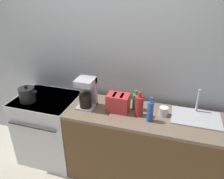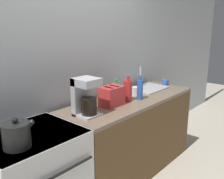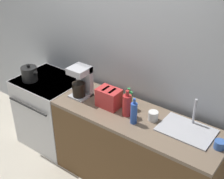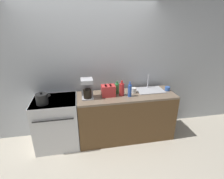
# 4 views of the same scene
# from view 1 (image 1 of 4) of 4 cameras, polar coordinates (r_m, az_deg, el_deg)

# --- Properties ---
(wall_back) EXTENTS (8.00, 0.05, 2.60)m
(wall_back) POSITION_cam_1_polar(r_m,az_deg,el_deg) (2.75, -2.12, 6.55)
(wall_back) COLOR silver
(wall_back) RESTS_ON ground_plane
(stove) EXTENTS (0.75, 0.69, 0.91)m
(stove) POSITION_cam_1_polar(r_m,az_deg,el_deg) (3.10, -15.79, -9.43)
(stove) COLOR silver
(stove) RESTS_ON ground_plane
(counter_block) EXTENTS (1.81, 0.62, 0.91)m
(counter_block) POSITION_cam_1_polar(r_m,az_deg,el_deg) (2.71, 8.68, -14.83)
(counter_block) COLOR brown
(counter_block) RESTS_ON ground_plane
(kettle) EXTENTS (0.24, 0.19, 0.22)m
(kettle) POSITION_cam_1_polar(r_m,az_deg,el_deg) (2.83, -21.27, -1.23)
(kettle) COLOR black
(kettle) RESTS_ON stove
(toaster) EXTENTS (0.24, 0.17, 0.20)m
(toaster) POSITION_cam_1_polar(r_m,az_deg,el_deg) (2.44, 1.61, -3.49)
(toaster) COLOR red
(toaster) RESTS_ON counter_block
(coffee_maker) EXTENTS (0.20, 0.21, 0.35)m
(coffee_maker) POSITION_cam_1_polar(r_m,az_deg,el_deg) (2.51, -6.61, -0.70)
(coffee_maker) COLOR #B7B7BC
(coffee_maker) RESTS_ON counter_block
(sink_tray) EXTENTS (0.51, 0.35, 0.28)m
(sink_tray) POSITION_cam_1_polar(r_m,az_deg,el_deg) (2.52, 21.10, -6.70)
(sink_tray) COLOR #B7B7BC
(sink_tray) RESTS_ON counter_block
(bottle_green) EXTENTS (0.08, 0.08, 0.23)m
(bottle_green) POSITION_cam_1_polar(r_m,az_deg,el_deg) (2.49, 6.25, -3.11)
(bottle_green) COLOR #338C47
(bottle_green) RESTS_ON counter_block
(bottle_blue) EXTENTS (0.07, 0.07, 0.28)m
(bottle_blue) POSITION_cam_1_polar(r_m,az_deg,el_deg) (2.29, 9.95, -5.63)
(bottle_blue) COLOR #2D56B7
(bottle_blue) RESTS_ON counter_block
(bottle_red) EXTENTS (0.09, 0.09, 0.28)m
(bottle_red) POSITION_cam_1_polar(r_m,az_deg,el_deg) (2.36, 7.13, -4.25)
(bottle_red) COLOR #B72828
(bottle_red) RESTS_ON counter_block
(cup_white) EXTENTS (0.10, 0.10, 0.10)m
(cup_white) POSITION_cam_1_polar(r_m,az_deg,el_deg) (2.45, 13.31, -5.56)
(cup_white) COLOR white
(cup_white) RESTS_ON counter_block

